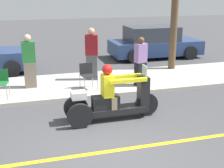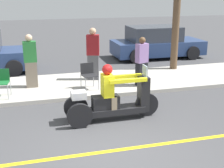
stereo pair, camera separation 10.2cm
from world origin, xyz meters
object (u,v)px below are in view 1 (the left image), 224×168
at_px(spectator_near_curb, 92,55).
at_px(folding_chair_curbside, 87,73).
at_px(motorcycle_trike, 112,100).
at_px(folding_chair_set_back, 0,81).
at_px(spectator_far_back, 29,62).
at_px(spectator_mid_group, 141,62).
at_px(tree_trunk, 174,27).
at_px(parked_car_lot_left, 154,43).

distance_m(spectator_near_curb, folding_chair_curbside, 1.13).
distance_m(motorcycle_trike, folding_chair_set_back, 3.57).
bearing_deg(folding_chair_set_back, spectator_far_back, 40.71).
bearing_deg(folding_chair_set_back, motorcycle_trike, -39.31).
bearing_deg(spectator_mid_group, tree_trunk, 41.30).
xyz_separation_m(spectator_mid_group, spectator_far_back, (-3.52, 0.78, 0.06)).
relative_size(spectator_near_curb, folding_chair_set_back, 2.22).
height_order(spectator_mid_group, folding_chair_set_back, spectator_mid_group).
relative_size(parked_car_lot_left, tree_trunk, 1.29).
relative_size(spectator_near_curb, folding_chair_curbside, 2.22).
xyz_separation_m(spectator_mid_group, folding_chair_set_back, (-4.40, 0.03, -0.27)).
height_order(spectator_far_back, parked_car_lot_left, spectator_far_back).
bearing_deg(tree_trunk, parked_car_lot_left, 82.01).
bearing_deg(spectator_mid_group, spectator_near_curb, 140.54).
relative_size(motorcycle_trike, spectator_far_back, 1.41).
relative_size(spectator_far_back, parked_car_lot_left, 0.40).
height_order(motorcycle_trike, parked_car_lot_left, parked_car_lot_left).
bearing_deg(parked_car_lot_left, tree_trunk, -97.99).
xyz_separation_m(spectator_far_back, parked_car_lot_left, (5.96, 3.72, -0.24)).
bearing_deg(folding_chair_curbside, folding_chair_set_back, -177.66).
height_order(spectator_mid_group, spectator_far_back, spectator_far_back).
distance_m(motorcycle_trike, spectator_far_back, 3.59).
height_order(folding_chair_curbside, tree_trunk, tree_trunk).
height_order(motorcycle_trike, folding_chair_curbside, motorcycle_trike).
bearing_deg(tree_trunk, folding_chair_set_back, -164.52).
bearing_deg(motorcycle_trike, spectator_mid_group, 53.91).
bearing_deg(motorcycle_trike, folding_chair_set_back, 140.69).
xyz_separation_m(spectator_near_curb, tree_trunk, (3.45, 0.68, 0.80)).
bearing_deg(motorcycle_trike, folding_chair_curbside, 93.00).
bearing_deg(parked_car_lot_left, spectator_mid_group, -118.50).
xyz_separation_m(folding_chair_curbside, tree_trunk, (3.82, 1.68, 1.17)).
distance_m(spectator_near_curb, folding_chair_set_back, 3.23).
xyz_separation_m(spectator_near_curb, spectator_far_back, (-2.13, -0.36, -0.04)).
relative_size(motorcycle_trike, spectator_near_curb, 1.34).
bearing_deg(spectator_near_curb, spectator_mid_group, -39.46).
bearing_deg(spectator_near_curb, tree_trunk, 11.09).
height_order(folding_chair_curbside, parked_car_lot_left, parked_car_lot_left).
bearing_deg(spectator_far_back, spectator_near_curb, 9.52).
height_order(spectator_mid_group, folding_chair_curbside, spectator_mid_group).
relative_size(motorcycle_trike, spectator_mid_group, 1.51).
xyz_separation_m(motorcycle_trike, spectator_near_curb, (0.25, 3.38, 0.47)).
xyz_separation_m(spectator_far_back, folding_chair_set_back, (-0.88, -0.76, -0.33)).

